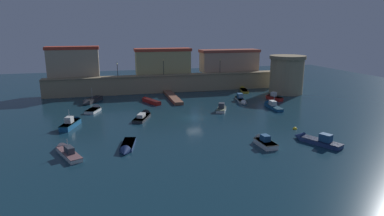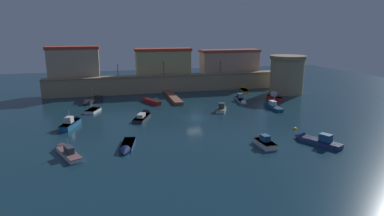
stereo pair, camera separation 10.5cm
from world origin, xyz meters
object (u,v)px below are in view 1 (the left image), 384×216
Objects in this scene: quay_lamp_0 at (117,68)px; moored_boat_10 at (315,140)px; moored_boat_3 at (95,109)px; moored_boat_13 at (273,97)px; quay_lamp_2 at (220,64)px; moored_boat_12 at (91,101)px; fortress_tower at (287,74)px; moored_boat_2 at (66,151)px; moored_boat_4 at (271,105)px; moored_boat_7 at (243,90)px; mooring_buoy_0 at (295,129)px; quay_lamp_1 at (164,65)px; moored_boat_5 at (263,141)px; moored_boat_0 at (222,108)px; moored_boat_6 at (72,123)px; moored_boat_9 at (241,100)px; moored_boat_1 at (144,116)px; moored_boat_8 at (149,101)px; moored_boat_11 at (127,148)px.

quay_lamp_0 is 0.45× the size of moored_boat_10.
moored_boat_3 is 0.98× the size of moored_boat_13.
quay_lamp_0 is 17.30m from moored_boat_3.
moored_boat_13 is at bearing -24.67° from quay_lamp_0.
moored_boat_12 is at bearing -165.28° from quay_lamp_2.
fortress_tower is 2.60× the size of quay_lamp_2.
quay_lamp_0 is (-38.65, 8.94, 1.72)m from fortress_tower.
moored_boat_4 reaches higher than moored_boat_2.
moored_boat_7 is 11.45m from moored_boat_13.
moored_boat_10 is at bearing -97.69° from mooring_buoy_0.
mooring_buoy_0 is at bearing -33.87° from moored_boat_10.
quay_lamp_1 is 41.03m from moored_boat_5.
moored_boat_6 is (-26.31, -3.69, 0.10)m from moored_boat_0.
moored_boat_4 reaches higher than moored_boat_0.
moored_boat_7 is at bearing -22.10° from moored_boat_5.
moored_boat_9 is 7.43m from moored_boat_13.
moored_boat_13 is at bearing -64.63° from quay_lamp_2.
moored_boat_12 is at bearing 56.05° from moored_boat_1.
moored_boat_5 is at bearing 63.19° from moored_boat_12.
fortress_tower reaches higher than quay_lamp_1.
moored_boat_5 is at bearing -157.50° from moored_boat_0.
moored_boat_4 is at bearing 76.27° from mooring_buoy_0.
moored_boat_2 reaches higher than moored_boat_7.
moored_boat_7 is at bearing -72.16° from moored_boat_2.
moored_boat_0 is 7.28× the size of mooring_buoy_0.
moored_boat_4 is 1.08× the size of moored_boat_12.
moored_boat_7 is 0.95× the size of moored_boat_8.
moored_boat_6 is 0.97× the size of moored_boat_10.
fortress_tower reaches higher than moored_boat_4.
mooring_buoy_0 is at bearing -110.31° from moored_boat_2.
moored_boat_8 is 19.33m from moored_boat_9.
quay_lamp_0 is 0.46× the size of moored_boat_6.
moored_boat_10 is at bearing -175.35° from moored_boat_7.
quay_lamp_2 is 22.27m from moored_boat_4.
moored_boat_6 is 0.88× the size of moored_boat_9.
moored_boat_2 is 7.32m from moored_boat_11.
moored_boat_13 is (32.63, 22.64, 0.28)m from moored_boat_11.
moored_boat_4 is (36.23, 15.84, 0.04)m from moored_boat_2.
quay_lamp_1 reaches higher than moored_boat_3.
moored_boat_10 reaches higher than moored_boat_0.
moored_boat_12 is at bearing -126.30° from quay_lamp_0.
moored_boat_0 is at bearing -82.03° from moored_boat_2.
moored_boat_9 is at bearing -79.50° from moored_boat_2.
moored_boat_6 is at bearing -108.18° from quay_lamp_0.
moored_boat_11 is (-30.64, -33.91, -0.01)m from moored_boat_7.
moored_boat_8 is at bearing -150.53° from quay_lamp_2.
moored_boat_10 is at bearing -91.31° from quay_lamp_2.
moored_boat_4 is at bearing -36.68° from quay_lamp_0.
moored_boat_9 reaches higher than moored_boat_8.
fortress_tower is at bearing 62.52° from mooring_buoy_0.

